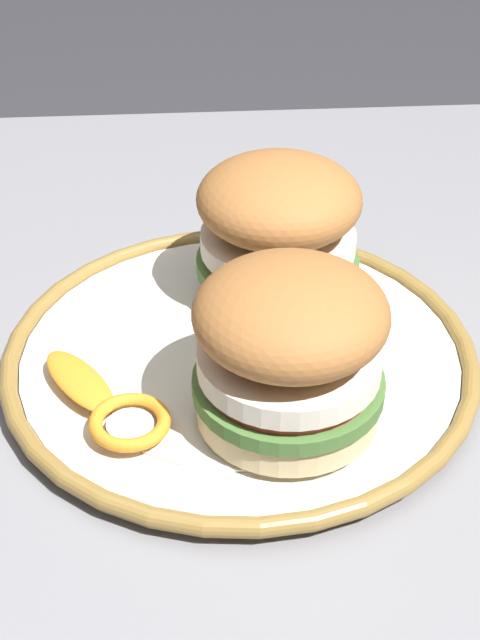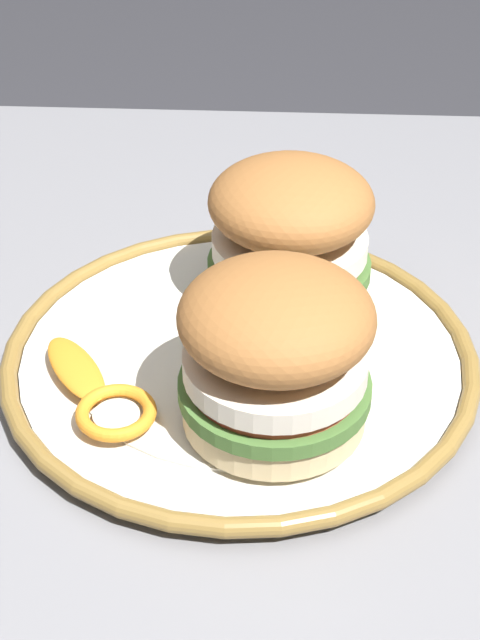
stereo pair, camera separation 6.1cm
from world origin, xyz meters
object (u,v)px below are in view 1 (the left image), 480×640
object	(u,v)px
dining_table	(150,525)
dinner_plate	(240,357)
sandwich_half_right	(290,347)
sandwich_half_left	(278,229)

from	to	relation	value
dining_table	dinner_plate	world-z (taller)	dinner_plate
dining_table	sandwich_half_right	size ratio (longest dim) A/B	10.12
dinner_plate	sandwich_half_left	size ratio (longest dim) A/B	2.68
sandwich_half_left	sandwich_half_right	xyz separation A→B (m)	(-0.01, -0.13, 0.00)
dinner_plate	sandwich_half_left	distance (m)	0.09
dinner_plate	sandwich_half_left	bearing A→B (deg)	64.48
dining_table	sandwich_half_right	world-z (taller)	sandwich_half_right
dinner_plate	sandwich_half_right	bearing A→B (deg)	-70.43
dinner_plate	sandwich_half_right	xyz separation A→B (m)	(0.02, -0.07, 0.06)
sandwich_half_left	dining_table	bearing A→B (deg)	-128.59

